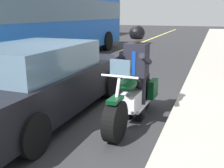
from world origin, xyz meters
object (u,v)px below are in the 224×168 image
bus_near (48,15)px  motorcycle_main (132,98)px  car_silver (40,80)px  rider_main (136,65)px

bus_near → motorcycle_main: bearing=44.7°
car_silver → bus_near: bearing=-148.1°
motorcycle_main → car_silver: bearing=-80.8°
rider_main → bus_near: size_ratio=0.16×
rider_main → motorcycle_main: bearing=-0.6°
car_silver → rider_main: bearing=105.0°
bus_near → car_silver: 6.77m
motorcycle_main → rider_main: 0.61m
motorcycle_main → bus_near: size_ratio=0.20×
motorcycle_main → car_silver: (0.29, -1.78, 0.24)m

